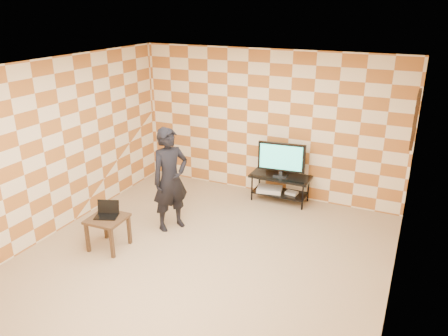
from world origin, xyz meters
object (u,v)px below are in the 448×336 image
(tv, at_px, (281,158))
(tv_stand, at_px, (280,182))
(side_table, at_px, (107,223))
(person, at_px, (170,179))

(tv, bearing_deg, tv_stand, 83.71)
(tv, bearing_deg, side_table, -124.15)
(tv_stand, relative_size, side_table, 2.02)
(tv_stand, bearing_deg, side_table, -124.12)
(tv, distance_m, side_table, 3.22)
(tv_stand, distance_m, person, 2.18)
(tv_stand, height_order, side_table, same)
(tv_stand, relative_size, tv, 1.27)
(tv, height_order, side_table, tv)
(tv_stand, bearing_deg, person, -126.91)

